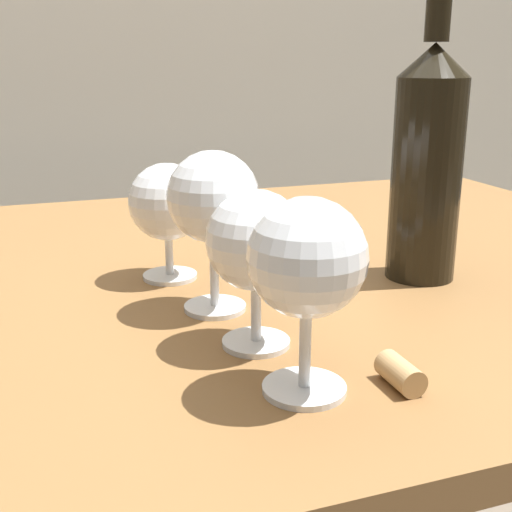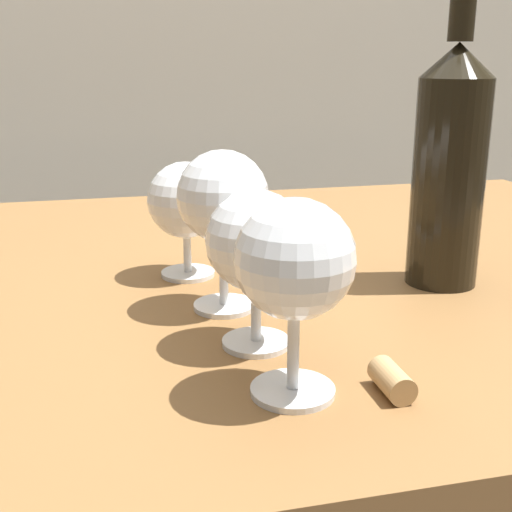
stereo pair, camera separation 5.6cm
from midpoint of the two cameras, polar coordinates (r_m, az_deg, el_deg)
dining_table at (r=0.84m, az=-2.38°, el=-7.25°), size 1.20×0.88×0.76m
wine_glass_merlot at (r=0.47m, az=1.03°, el=-0.57°), size 0.09×0.09×0.15m
wine_glass_amber at (r=0.55m, az=-2.88°, el=1.05°), size 0.09×0.09×0.14m
wine_glass_port at (r=0.63m, az=-6.23°, el=4.68°), size 0.09×0.09×0.16m
wine_glass_pinot at (r=0.74m, az=-9.76°, el=4.35°), size 0.09×0.09×0.13m
wine_bottle at (r=0.74m, az=12.41°, el=8.15°), size 0.08×0.08×0.35m
cork at (r=0.52m, az=9.23°, el=-9.97°), size 0.02×0.04×0.02m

